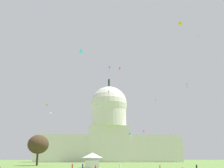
{
  "coord_description": "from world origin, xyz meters",
  "views": [
    {
      "loc": [
        -6.35,
        -31.14,
        3.42
      ],
      "look_at": [
        0.44,
        80.54,
        35.1
      ],
      "focal_mm": 41.8,
      "sensor_mm": 36.0,
      "label": 1
    }
  ],
  "objects_px": {
    "event_tent": "(92,160)",
    "kite_violet_high": "(108,92)",
    "kite_magenta_high": "(120,68)",
    "kite_gold_high": "(156,100)",
    "kite_cyan_mid": "(81,51)",
    "kite_black_high": "(187,85)",
    "kite_turquoise_low": "(130,134)",
    "kite_red_high": "(198,36)",
    "kite_pink_mid": "(144,131)",
    "person_tan_lawn_far_left": "(160,168)",
    "kite_blue_high": "(110,68)",
    "person_red_front_left": "(72,166)",
    "person_navy_aisle_center": "(83,166)",
    "kite_yellow_high": "(180,24)",
    "tree_west_near": "(38,144)",
    "kite_green_mid": "(60,131)",
    "capitol_building": "(109,131)",
    "kite_white_mid": "(51,113)",
    "kite_orange_mid": "(47,105)",
    "person_black_lawn_far_right": "(197,168)",
    "person_white_mid_right": "(120,166)"
  },
  "relations": [
    {
      "from": "person_red_front_left",
      "to": "kite_black_high",
      "type": "distance_m",
      "value": 67.88
    },
    {
      "from": "tree_west_near",
      "to": "kite_green_mid",
      "type": "xyz_separation_m",
      "value": [
        0.6,
        66.49,
        12.4
      ]
    },
    {
      "from": "kite_black_high",
      "to": "kite_yellow_high",
      "type": "bearing_deg",
      "value": 34.85
    },
    {
      "from": "person_navy_aisle_center",
      "to": "kite_cyan_mid",
      "type": "xyz_separation_m",
      "value": [
        0.04,
        -27.32,
        28.61
      ]
    },
    {
      "from": "event_tent",
      "to": "kite_violet_high",
      "type": "height_order",
      "value": "kite_violet_high"
    },
    {
      "from": "tree_west_near",
      "to": "kite_yellow_high",
      "type": "bearing_deg",
      "value": -52.72
    },
    {
      "from": "tree_west_near",
      "to": "kite_blue_high",
      "type": "bearing_deg",
      "value": 14.3
    },
    {
      "from": "kite_black_high",
      "to": "kite_gold_high",
      "type": "height_order",
      "value": "kite_black_high"
    },
    {
      "from": "kite_violet_high",
      "to": "kite_pink_mid",
      "type": "xyz_separation_m",
      "value": [
        27.0,
        29.25,
        -21.47
      ]
    },
    {
      "from": "kite_gold_high",
      "to": "kite_pink_mid",
      "type": "bearing_deg",
      "value": 87.43
    },
    {
      "from": "event_tent",
      "to": "kite_gold_high",
      "type": "bearing_deg",
      "value": 55.36
    },
    {
      "from": "event_tent",
      "to": "person_black_lawn_far_right",
      "type": "xyz_separation_m",
      "value": [
        29.05,
        -25.19,
        -1.82
      ]
    },
    {
      "from": "capitol_building",
      "to": "kite_green_mid",
      "type": "xyz_separation_m",
      "value": [
        -36.25,
        -29.08,
        -3.0
      ]
    },
    {
      "from": "person_black_lawn_far_right",
      "to": "kite_pink_mid",
      "type": "distance_m",
      "value": 114.54
    },
    {
      "from": "person_red_front_left",
      "to": "kite_red_high",
      "type": "distance_m",
      "value": 78.03
    },
    {
      "from": "person_navy_aisle_center",
      "to": "kite_red_high",
      "type": "bearing_deg",
      "value": 61.76
    },
    {
      "from": "kite_magenta_high",
      "to": "kite_gold_high",
      "type": "bearing_deg",
      "value": 35.25
    },
    {
      "from": "kite_white_mid",
      "to": "kite_green_mid",
      "type": "height_order",
      "value": "kite_white_mid"
    },
    {
      "from": "kite_cyan_mid",
      "to": "kite_violet_high",
      "type": "bearing_deg",
      "value": 70.76
    },
    {
      "from": "event_tent",
      "to": "kite_violet_high",
      "type": "xyz_separation_m",
      "value": [
        8.47,
        58.03,
        40.38
      ]
    },
    {
      "from": "kite_cyan_mid",
      "to": "kite_red_high",
      "type": "bearing_deg",
      "value": 28.48
    },
    {
      "from": "event_tent",
      "to": "person_red_front_left",
      "type": "distance_m",
      "value": 13.5
    },
    {
      "from": "kite_gold_high",
      "to": "capitol_building",
      "type": "bearing_deg",
      "value": 105.55
    },
    {
      "from": "tree_west_near",
      "to": "kite_green_mid",
      "type": "distance_m",
      "value": 67.64
    },
    {
      "from": "kite_violet_high",
      "to": "kite_blue_high",
      "type": "height_order",
      "value": "kite_blue_high"
    },
    {
      "from": "kite_yellow_high",
      "to": "kite_gold_high",
      "type": "bearing_deg",
      "value": -15.92
    },
    {
      "from": "kite_turquoise_low",
      "to": "capitol_building",
      "type": "bearing_deg",
      "value": 115.84
    },
    {
      "from": "kite_cyan_mid",
      "to": "kite_violet_high",
      "type": "xyz_separation_m",
      "value": [
        11.38,
        95.47,
        13.6
      ]
    },
    {
      "from": "capitol_building",
      "to": "event_tent",
      "type": "distance_m",
      "value": 122.78
    },
    {
      "from": "person_tan_lawn_far_left",
      "to": "kite_pink_mid",
      "type": "bearing_deg",
      "value": 8.43
    },
    {
      "from": "person_black_lawn_far_right",
      "to": "kite_red_high",
      "type": "height_order",
      "value": "kite_red_high"
    },
    {
      "from": "kite_pink_mid",
      "to": "kite_yellow_high",
      "type": "bearing_deg",
      "value": 138.91
    },
    {
      "from": "kite_orange_mid",
      "to": "tree_west_near",
      "type": "bearing_deg",
      "value": 90.31
    },
    {
      "from": "kite_cyan_mid",
      "to": "kite_pink_mid",
      "type": "distance_m",
      "value": 130.73
    },
    {
      "from": "event_tent",
      "to": "tree_west_near",
      "type": "height_order",
      "value": "tree_west_near"
    },
    {
      "from": "capitol_building",
      "to": "kite_pink_mid",
      "type": "xyz_separation_m",
      "value": [
        23.66,
        -32.93,
        -3.11
      ]
    },
    {
      "from": "kite_white_mid",
      "to": "person_red_front_left",
      "type": "bearing_deg",
      "value": 129.68
    },
    {
      "from": "kite_cyan_mid",
      "to": "person_white_mid_right",
      "type": "bearing_deg",
      "value": 52.53
    },
    {
      "from": "kite_green_mid",
      "to": "person_tan_lawn_far_left",
      "type": "bearing_deg",
      "value": 55.91
    },
    {
      "from": "kite_blue_high",
      "to": "kite_red_high",
      "type": "xyz_separation_m",
      "value": [
        38.42,
        -27.82,
        6.12
      ]
    },
    {
      "from": "kite_turquoise_low",
      "to": "kite_red_high",
      "type": "height_order",
      "value": "kite_red_high"
    },
    {
      "from": "kite_green_mid",
      "to": "kite_blue_high",
      "type": "height_order",
      "value": "kite_blue_high"
    },
    {
      "from": "kite_green_mid",
      "to": "kite_red_high",
      "type": "bearing_deg",
      "value": 75.49
    },
    {
      "from": "capitol_building",
      "to": "kite_cyan_mid",
      "type": "distance_m",
      "value": 158.4
    },
    {
      "from": "kite_orange_mid",
      "to": "kite_red_high",
      "type": "distance_m",
      "value": 77.17
    },
    {
      "from": "kite_blue_high",
      "to": "kite_pink_mid",
      "type": "bearing_deg",
      "value": -60.68
    },
    {
      "from": "kite_black_high",
      "to": "person_red_front_left",
      "type": "bearing_deg",
      "value": -4.47
    },
    {
      "from": "kite_magenta_high",
      "to": "kite_blue_high",
      "type": "relative_size",
      "value": 1.15
    },
    {
      "from": "event_tent",
      "to": "person_red_front_left",
      "type": "relative_size",
      "value": 3.32
    },
    {
      "from": "kite_pink_mid",
      "to": "person_tan_lawn_far_left",
      "type": "bearing_deg",
      "value": 136.09
    }
  ]
}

